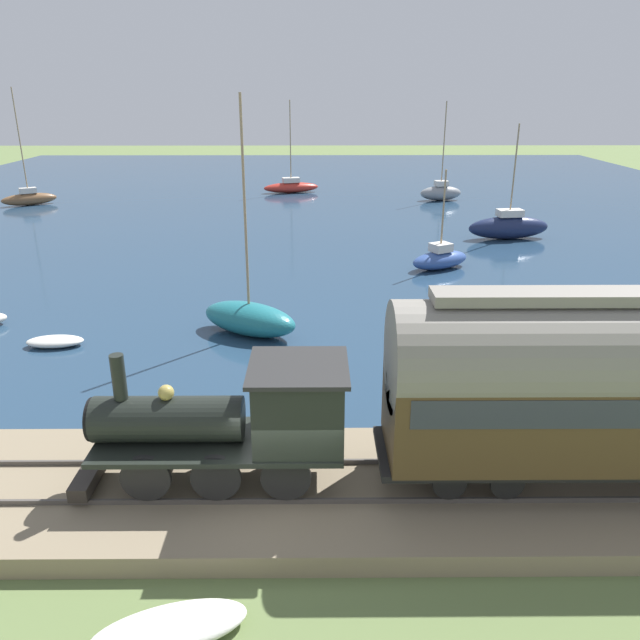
{
  "coord_description": "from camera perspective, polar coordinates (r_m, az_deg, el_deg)",
  "views": [
    {
      "loc": [
        -12.15,
        -0.65,
        9.26
      ],
      "look_at": [
        8.15,
        -0.8,
        1.71
      ],
      "focal_mm": 35.0,
      "sensor_mm": 36.0,
      "label": 1
    }
  ],
  "objects": [
    {
      "name": "sailboat_gray",
      "position": [
        56.94,
        10.98,
        11.41
      ],
      "size": [
        2.03,
        3.87,
        8.29
      ],
      "rotation": [
        0.0,
        0.0,
        0.16
      ],
      "color": "gray",
      "rests_on": "harbor_water"
    },
    {
      "name": "sailboat_blue",
      "position": [
        34.74,
        10.92,
        5.53
      ],
      "size": [
        3.0,
        3.81,
        5.33
      ],
      "rotation": [
        0.0,
        0.0,
        0.51
      ],
      "color": "#335199",
      "rests_on": "harbor_water"
    },
    {
      "name": "rowboat_mid_harbor",
      "position": [
        20.54,
        16.12,
        -6.69
      ],
      "size": [
        2.03,
        1.77,
        0.35
      ],
      "rotation": [
        0.0,
        0.0,
        0.95
      ],
      "color": "silver",
      "rests_on": "harbor_water"
    },
    {
      "name": "ground_plane",
      "position": [
        15.29,
        -2.88,
        -16.9
      ],
      "size": [
        200.0,
        200.0,
        0.0
      ],
      "primitive_type": "plane",
      "color": "#607542"
    },
    {
      "name": "sailboat_teal",
      "position": [
        24.98,
        -6.48,
        0.19
      ],
      "size": [
        3.54,
        4.48,
        9.14
      ],
      "rotation": [
        0.0,
        0.0,
        -0.51
      ],
      "color": "#1E707A",
      "rests_on": "harbor_water"
    },
    {
      "name": "rail_embankment",
      "position": [
        15.41,
        -2.85,
        -15.39
      ],
      "size": [
        5.06,
        56.0,
        0.63
      ],
      "color": "#84755B",
      "rests_on": "ground"
    },
    {
      "name": "passenger_coach",
      "position": [
        15.38,
        25.05,
        -5.11
      ],
      "size": [
        2.55,
        10.31,
        4.63
      ],
      "color": "black",
      "rests_on": "rail_embankment"
    },
    {
      "name": "sailboat_red",
      "position": [
        60.34,
        -2.66,
        12.09
      ],
      "size": [
        2.72,
        5.45,
        8.32
      ],
      "rotation": [
        0.0,
        0.0,
        0.25
      ],
      "color": "#B72D23",
      "rests_on": "harbor_water"
    },
    {
      "name": "rowboat_far_out",
      "position": [
        25.87,
        -23.07,
        -1.81
      ],
      "size": [
        1.15,
        2.2,
        0.39
      ],
      "rotation": [
        0.0,
        0.0,
        0.07
      ],
      "color": "silver",
      "rests_on": "harbor_water"
    },
    {
      "name": "sailboat_navy",
      "position": [
        42.93,
        16.85,
        8.18
      ],
      "size": [
        2.23,
        5.56,
        7.25
      ],
      "rotation": [
        0.0,
        0.0,
        0.13
      ],
      "color": "#192347",
      "rests_on": "harbor_water"
    },
    {
      "name": "rowboat_near_shore",
      "position": [
        25.5,
        13.04,
        -0.75
      ],
      "size": [
        2.0,
        2.41,
        0.56
      ],
      "rotation": [
        0.0,
        0.0,
        0.6
      ],
      "color": "beige",
      "rests_on": "harbor_water"
    },
    {
      "name": "beached_dinghy",
      "position": [
        12.69,
        -13.61,
        -25.75
      ],
      "size": [
        1.88,
        3.0,
        0.44
      ],
      "color": "silver",
      "rests_on": "ground"
    },
    {
      "name": "harbor_water",
      "position": [
        56.09,
        -1.1,
        10.89
      ],
      "size": [
        80.0,
        80.0,
        0.01
      ],
      "color": "navy",
      "rests_on": "ground"
    },
    {
      "name": "sailboat_brown",
      "position": [
        58.94,
        -25.06,
        10.1
      ],
      "size": [
        3.28,
        4.3,
        9.4
      ],
      "rotation": [
        0.0,
        0.0,
        0.57
      ],
      "color": "brown",
      "rests_on": "harbor_water"
    },
    {
      "name": "steam_locomotive",
      "position": [
        14.39,
        -7.05,
        -8.69
      ],
      "size": [
        2.17,
        6.23,
        3.19
      ],
      "color": "black",
      "rests_on": "rail_embankment"
    }
  ]
}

